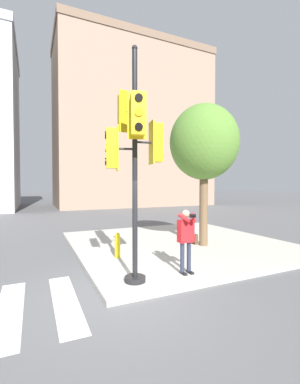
% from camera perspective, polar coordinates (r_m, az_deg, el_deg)
% --- Properties ---
extents(ground_plane, '(160.00, 160.00, 0.00)m').
position_cam_1_polar(ground_plane, '(6.13, -6.06, -21.51)').
color(ground_plane, '#5B5B5E').
extents(sidewalk_corner, '(8.00, 8.00, 0.12)m').
position_cam_1_polar(sidewalk_corner, '(10.58, 6.22, -11.24)').
color(sidewalk_corner, '#BCB7AD').
rests_on(sidewalk_corner, ground_plane).
extents(traffic_signal_pole, '(1.38, 1.38, 5.51)m').
position_cam_1_polar(traffic_signal_pole, '(6.08, -3.72, 10.06)').
color(traffic_signal_pole, black).
rests_on(traffic_signal_pole, sidewalk_corner).
extents(person_photographer, '(0.58, 0.54, 1.64)m').
position_cam_1_polar(person_photographer, '(6.77, 8.11, -9.57)').
color(person_photographer, black).
rests_on(person_photographer, sidewalk_corner).
extents(street_tree, '(2.56, 2.56, 5.30)m').
position_cam_1_polar(street_tree, '(9.97, 11.90, 10.58)').
color(street_tree, brown).
rests_on(street_tree, sidewalk_corner).
extents(fire_hydrant, '(0.17, 0.23, 0.78)m').
position_cam_1_polar(fire_hydrant, '(8.29, -7.24, -11.66)').
color(fire_hydrant, yellow).
rests_on(fire_hydrant, sidewalk_corner).
extents(building_right, '(17.89, 9.18, 18.74)m').
position_cam_1_polar(building_right, '(32.10, -3.96, 14.12)').
color(building_right, gray).
rests_on(building_right, ground_plane).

